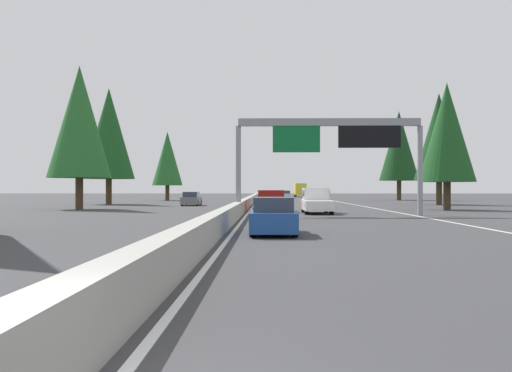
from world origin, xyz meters
The scene contains 18 objects.
ground_plane centered at (60.00, 0.00, 0.00)m, with size 320.00×320.00×0.00m, color #38383A.
median_barrier centered at (80.00, 0.30, 0.45)m, with size 180.00×0.56×0.90m, color #9E9B93.
shoulder_stripe_right centered at (70.00, -11.52, 0.01)m, with size 160.00×0.16×0.01m, color silver.
shoulder_stripe_median centered at (70.00, -0.25, 0.01)m, with size 160.00×0.16×0.01m, color silver.
sign_gantry_overhead centered at (35.46, -6.03, 5.23)m, with size 0.50×12.68×6.57m.
sedan_far_right centered at (18.79, -1.89, 0.68)m, with size 4.40×1.80×1.47m.
minivan_distant_b centered at (42.03, -1.96, 0.95)m, with size 5.00×1.95×1.69m.
sedan_far_left centered at (51.29, -1.78, 0.68)m, with size 4.40×1.80×1.47m.
box_truck_mid_left centered at (126.10, -9.02, 1.61)m, with size 8.50×2.40×2.95m.
pickup_mid_center centered at (38.76, -5.28, 0.91)m, with size 5.60×2.00×1.86m.
sedan_mid_right centered at (104.75, -5.16, 0.68)m, with size 4.40×1.80×1.47m.
oncoming_near centered at (58.25, 6.43, 0.68)m, with size 4.40×1.80×1.47m.
conifer_right_near centered at (45.86, -16.99, 6.60)m, with size 4.78×4.78×10.86m.
conifer_right_mid centered at (62.38, -21.14, 7.69)m, with size 5.57×5.57×12.65m.
conifer_right_far centered at (89.15, -22.63, 8.61)m, with size 6.23×6.23×14.16m.
conifer_left_near centered at (46.47, 14.71, 7.64)m, with size 5.53×5.53×12.56m.
conifer_left_mid centered at (62.94, 16.58, 8.16)m, with size 5.91×5.91×13.42m.
conifer_left_far centered at (85.25, 13.59, 6.42)m, with size 4.65×4.65×10.57m.
Camera 1 is at (-4.44, -1.64, 1.80)m, focal length 41.28 mm.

